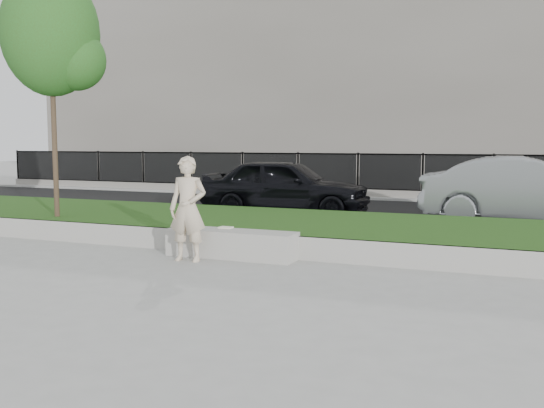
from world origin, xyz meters
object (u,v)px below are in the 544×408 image
at_px(young_tree, 55,38).
at_px(car_silver, 528,191).
at_px(man, 188,209).
at_px(book, 226,228).
at_px(car_dark, 286,186).
at_px(stone_bench, 232,244).

relative_size(young_tree, car_silver, 1.05).
bearing_deg(man, car_silver, 43.71).
height_order(man, book, man).
distance_m(man, car_dark, 6.32).
xyz_separation_m(stone_bench, young_tree, (-4.49, 0.88, 3.90)).
xyz_separation_m(man, car_silver, (5.24, 6.68, -0.03)).
bearing_deg(car_dark, book, -173.41).
bearing_deg(young_tree, car_silver, 29.70).
distance_m(stone_bench, young_tree, 6.01).
distance_m(book, young_tree, 5.67).
bearing_deg(stone_bench, man, -133.97).
bearing_deg(young_tree, man, -19.90).
relative_size(stone_bench, book, 9.95).
xyz_separation_m(man, young_tree, (-3.96, 1.43, 3.26)).
height_order(young_tree, car_dark, young_tree).
bearing_deg(stone_bench, book, 137.56).
distance_m(book, car_dark, 5.65).
xyz_separation_m(stone_bench, man, (-0.53, -0.55, 0.64)).
relative_size(book, car_dark, 0.05).
bearing_deg(book, stone_bench, -39.44).
bearing_deg(car_silver, man, 139.78).
distance_m(young_tree, car_silver, 11.09).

